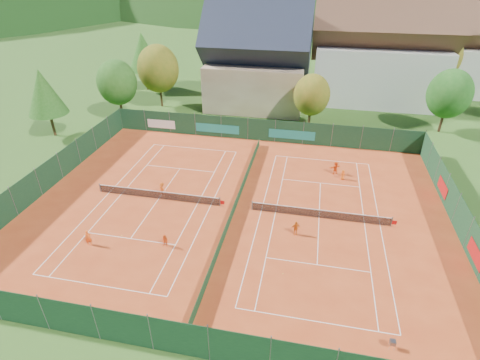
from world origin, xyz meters
name	(u,v)px	position (x,y,z in m)	size (l,w,h in m)	color
ground	(236,208)	(0.00, 0.00, -0.02)	(600.00, 600.00, 0.00)	#2B5219
clay_pad	(236,208)	(0.00, 0.00, 0.01)	(40.00, 32.00, 0.01)	#B03D1A
court_markings_left	(159,199)	(-8.00, 0.00, 0.01)	(11.03, 23.83, 0.00)	white
court_markings_right	(319,218)	(8.00, 0.00, 0.01)	(11.03, 23.83, 0.00)	white
tennis_net_left	(160,195)	(-7.85, 0.00, 0.51)	(13.30, 0.10, 1.02)	#59595B
tennis_net_right	(321,214)	(8.15, 0.00, 0.51)	(13.30, 0.10, 1.02)	#59595B
court_divider	(236,204)	(0.00, 0.00, 0.50)	(0.03, 28.80, 1.00)	#15391E
fence_north	(258,130)	(-0.46, 15.99, 1.47)	(40.00, 0.10, 3.00)	#153A21
fence_south	(179,339)	(0.00, -16.00, 1.50)	(40.00, 0.04, 3.00)	#13351D
fence_west	(50,174)	(-20.00, 0.00, 1.50)	(0.04, 32.00, 3.00)	#14371E
fence_east	(462,220)	(20.00, 0.05, 1.48)	(0.09, 32.00, 3.00)	#153A20
chalet	(257,64)	(-3.00, 30.00, 6.62)	(16.20, 12.00, 16.00)	beige
hotel_block_a	(380,56)	(16.00, 36.00, 7.38)	(21.60, 11.00, 17.25)	silver
hotel_block_b	(458,54)	(30.00, 44.00, 6.62)	(17.28, 10.00, 15.50)	silver
tree_west_front	(117,82)	(-22.00, 20.00, 5.39)	(5.72, 5.72, 8.69)	#452C18
tree_west_mid	(158,69)	(-18.00, 26.00, 6.07)	(6.44, 6.44, 9.78)	#463119
tree_west_back	(143,52)	(-24.00, 34.00, 6.74)	(5.60, 5.60, 10.00)	#442D18
tree_center	(312,95)	(6.00, 22.00, 4.72)	(5.01, 5.01, 7.60)	#462F19
tree_east_front	(450,94)	(24.00, 24.00, 5.39)	(5.72, 5.72, 8.69)	#422817
tree_west_side	(44,92)	(-28.00, 12.00, 6.06)	(5.04, 5.04, 9.00)	#492D1A
tree_east_back	(439,57)	(26.00, 40.00, 6.74)	(7.15, 7.15, 10.86)	#4D331B
mountain_backdrop	(352,64)	(28.54, 233.48, -39.64)	(820.00, 530.00, 242.00)	black
ball_hopper	(393,342)	(12.74, -12.95, 0.56)	(0.34, 0.34, 0.80)	slate
loose_ball_0	(122,236)	(-8.93, -6.20, 0.03)	(0.07, 0.07, 0.07)	#CCD833
loose_ball_1	(283,274)	(5.43, -7.95, 0.03)	(0.07, 0.07, 0.07)	#CCD833
player_left_near	(88,238)	(-11.05, -7.80, 0.73)	(0.53, 0.35, 1.45)	#EC5615
player_left_mid	(165,241)	(-4.62, -6.74, 0.60)	(0.58, 0.45, 1.20)	#DF4913
player_left_far	(162,189)	(-7.90, 0.86, 0.69)	(0.89, 0.51, 1.38)	#E75714
player_right_near	(296,228)	(5.98, -2.90, 0.70)	(0.82, 0.34, 1.40)	#D66113
player_right_far_a	(343,175)	(10.33, 7.69, 0.59)	(0.58, 0.37, 1.18)	orange
player_right_far_b	(335,168)	(9.53, 8.81, 0.76)	(1.41, 0.45, 1.52)	#EF5515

